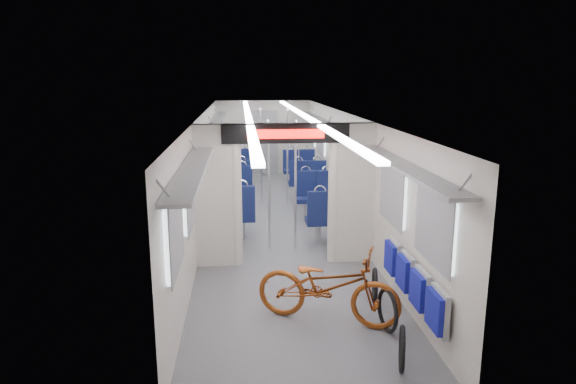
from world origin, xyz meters
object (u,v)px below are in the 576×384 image
(stanchion_far_right, at_px, (287,157))
(bike_hoop_a, at_px, (402,351))
(stanchion_near_left, at_px, (269,186))
(stanchion_near_right, at_px, (295,186))
(bike_hoop_b, at_px, (387,312))
(bike_hoop_c, at_px, (375,286))
(flip_bench, at_px, (412,281))
(seat_bay_near_right, at_px, (323,202))
(seat_bay_far_left, at_px, (233,171))
(bicycle, at_px, (328,286))
(stanchion_far_left, at_px, (261,157))
(seat_bay_near_left, at_px, (231,198))
(seat_bay_far_right, at_px, (303,171))

(stanchion_far_right, bearing_deg, bike_hoop_a, -85.67)
(stanchion_near_left, xyz_separation_m, stanchion_near_right, (0.46, -0.09, 0.00))
(bike_hoop_b, bearing_deg, bike_hoop_c, 85.43)
(stanchion_near_left, bearing_deg, flip_bench, -62.92)
(bike_hoop_a, bearing_deg, seat_bay_near_right, 89.97)
(flip_bench, bearing_deg, bike_hoop_b, -158.33)
(bike_hoop_b, xyz_separation_m, seat_bay_far_left, (-1.96, 8.00, 0.31))
(stanchion_near_right, bearing_deg, bicycle, -87.77)
(seat_bay_near_right, height_order, stanchion_near_left, stanchion_near_left)
(bicycle, distance_m, stanchion_far_left, 6.28)
(bicycle, distance_m, flip_bench, 1.03)
(seat_bay_near_left, bearing_deg, flip_bench, -63.94)
(flip_bench, distance_m, seat_bay_near_left, 5.21)
(bike_hoop_b, xyz_separation_m, seat_bay_near_right, (-0.09, 4.35, 0.30))
(flip_bench, bearing_deg, stanchion_far_right, 98.82)
(stanchion_far_left, bearing_deg, seat_bay_far_left, 115.67)
(flip_bench, xyz_separation_m, seat_bay_near_right, (-0.42, 4.22, -0.03))
(seat_bay_near_right, distance_m, seat_bay_far_right, 3.47)
(bike_hoop_a, height_order, stanchion_far_left, stanchion_far_left)
(seat_bay_far_left, bearing_deg, stanchion_near_right, -76.50)
(bike_hoop_a, distance_m, bike_hoop_c, 1.72)
(stanchion_near_right, height_order, stanchion_far_left, same)
(bicycle, relative_size, seat_bay_far_right, 0.88)
(stanchion_near_left, bearing_deg, stanchion_far_right, 79.08)
(flip_bench, distance_m, bike_hoop_b, 0.49)
(seat_bay_far_left, relative_size, stanchion_near_left, 0.93)
(seat_bay_far_left, distance_m, stanchion_near_left, 4.87)
(seat_bay_near_right, bearing_deg, seat_bay_far_right, 90.00)
(bike_hoop_a, height_order, seat_bay_far_right, seat_bay_far_right)
(bike_hoop_a, distance_m, stanchion_near_right, 4.15)
(bike_hoop_c, height_order, stanchion_far_left, stanchion_far_left)
(seat_bay_near_left, relative_size, stanchion_far_right, 0.99)
(seat_bay_near_right, relative_size, stanchion_far_right, 0.92)
(seat_bay_far_right, distance_m, stanchion_near_right, 4.79)
(seat_bay_far_right, bearing_deg, seat_bay_far_left, 174.67)
(seat_bay_far_right, relative_size, stanchion_near_right, 0.91)
(bike_hoop_b, xyz_separation_m, stanchion_far_left, (-1.25, 6.53, 0.90))
(flip_bench, height_order, stanchion_near_left, stanchion_near_left)
(bicycle, bearing_deg, bike_hoop_c, -30.75)
(bike_hoop_c, distance_m, seat_bay_near_right, 3.52)
(bike_hoop_c, bearing_deg, seat_bay_near_right, 92.53)
(bike_hoop_a, bearing_deg, bike_hoop_b, 84.09)
(bike_hoop_a, distance_m, stanchion_near_left, 4.33)
(stanchion_near_left, relative_size, stanchion_far_left, 1.00)
(flip_bench, height_order, stanchion_far_left, stanchion_far_left)
(bicycle, xyz_separation_m, seat_bay_far_left, (-1.28, 7.69, 0.07))
(bike_hoop_a, distance_m, stanchion_far_right, 7.31)
(bike_hoop_a, xyz_separation_m, seat_bay_near_left, (-1.87, 5.67, 0.35))
(seat_bay_near_right, distance_m, stanchion_far_right, 2.18)
(bicycle, distance_m, seat_bay_far_right, 7.54)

